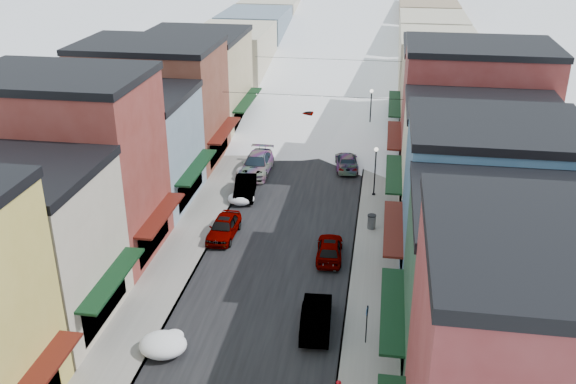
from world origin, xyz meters
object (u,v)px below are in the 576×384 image
(car_green_sedan, at_px, (316,316))
(trash_can, at_px, (372,222))
(car_dark_hatch, at_px, (245,187))
(car_silver_sedan, at_px, (224,227))
(streetlamp_near, at_px, (375,165))

(car_green_sedan, bearing_deg, trash_can, -105.35)
(car_dark_hatch, relative_size, trash_can, 4.22)
(car_green_sedan, bearing_deg, car_dark_hatch, -68.70)
(car_silver_sedan, height_order, trash_can, car_silver_sedan)
(car_dark_hatch, bearing_deg, trash_can, -31.07)
(car_dark_hatch, distance_m, car_green_sedan, 18.73)
(car_dark_hatch, height_order, streetlamp_near, streetlamp_near)
(streetlamp_near, bearing_deg, trash_can, -89.86)
(car_silver_sedan, relative_size, trash_can, 4.14)
(car_silver_sedan, distance_m, trash_can, 10.79)
(car_silver_sedan, xyz_separation_m, streetlamp_near, (10.45, 8.68, 1.99))
(car_green_sedan, xyz_separation_m, trash_can, (2.66, 12.48, -0.07))
(car_dark_hatch, height_order, trash_can, car_dark_hatch)
(car_silver_sedan, relative_size, streetlamp_near, 1.09)
(car_dark_hatch, height_order, car_green_sedan, car_green_sedan)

